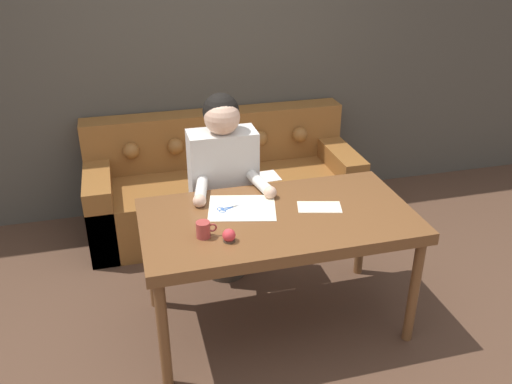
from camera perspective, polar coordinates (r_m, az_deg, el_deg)
The scene contains 10 objects.
ground_plane at distance 3.48m, azimuth 0.63°, elevation -14.20°, with size 16.00×16.00×0.00m, color #4C3323.
wall_back at distance 4.49m, azimuth -5.56°, elevation 14.11°, with size 8.00×0.06×2.60m.
dining_table at distance 3.13m, azimuth 2.32°, elevation -3.62°, with size 1.57×0.83×0.77m.
couch at distance 4.44m, azimuth -3.53°, elevation 0.51°, with size 2.14×0.83×0.88m.
person at distance 3.60m, azimuth -3.42°, elevation 0.65°, with size 0.51×0.56×1.32m.
pattern_paper_main at distance 3.17m, azimuth -1.48°, elevation -1.68°, with size 0.45×0.40×0.00m.
pattern_paper_offcut at distance 3.20m, azimuth 6.69°, elevation -1.59°, with size 0.28×0.20×0.00m.
scissors at distance 3.17m, azimuth -2.83°, elevation -1.70°, with size 0.23×0.12×0.01m.
mug at distance 2.88m, azimuth -5.54°, elevation -3.95°, with size 0.11×0.08×0.09m.
pin_cushion at distance 2.84m, azimuth -2.86°, elevation -4.63°, with size 0.07×0.07×0.07m.
Camera 1 is at (-0.70, -2.52, 2.29)m, focal length 38.00 mm.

